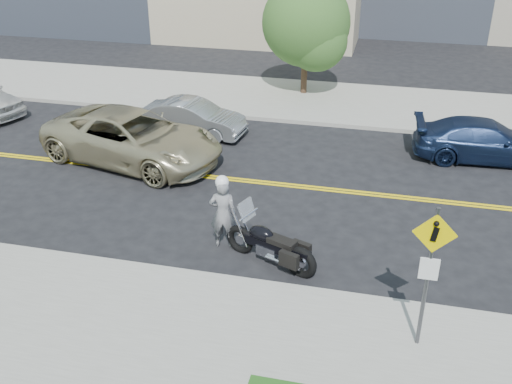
{
  "coord_description": "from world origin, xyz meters",
  "views": [
    {
      "loc": [
        3.21,
        -15.71,
        8.17
      ],
      "look_at": [
        0.17,
        -2.86,
        1.2
      ],
      "focal_mm": 42.0,
      "sensor_mm": 36.0,
      "label": 1
    }
  ],
  "objects_px": {
    "parked_car_blue": "(485,140)",
    "pedestrian_sign": "(429,266)",
    "suv": "(133,138)",
    "motorcycle": "(271,237)",
    "parked_car_silver": "(193,118)",
    "motorcyclist": "(223,212)"
  },
  "relations": [
    {
      "from": "motorcycle",
      "to": "motorcyclist",
      "type": "bearing_deg",
      "value": -178.97
    },
    {
      "from": "suv",
      "to": "parked_car_silver",
      "type": "relative_size",
      "value": 1.58
    },
    {
      "from": "suv",
      "to": "motorcycle",
      "type": "bearing_deg",
      "value": -116.61
    },
    {
      "from": "pedestrian_sign",
      "to": "suv",
      "type": "xyz_separation_m",
      "value": [
        -8.88,
        6.87,
        -1.14
      ]
    },
    {
      "from": "suv",
      "to": "parked_car_silver",
      "type": "distance_m",
      "value": 2.88
    },
    {
      "from": "parked_car_silver",
      "to": "motorcyclist",
      "type": "bearing_deg",
      "value": -148.99
    },
    {
      "from": "parked_car_blue",
      "to": "motorcycle",
      "type": "bearing_deg",
      "value": 139.38
    },
    {
      "from": "pedestrian_sign",
      "to": "parked_car_blue",
      "type": "height_order",
      "value": "pedestrian_sign"
    },
    {
      "from": "pedestrian_sign",
      "to": "parked_car_blue",
      "type": "xyz_separation_m",
      "value": [
        2.09,
        9.63,
        -1.31
      ]
    },
    {
      "from": "motorcycle",
      "to": "pedestrian_sign",
      "type": "bearing_deg",
      "value": -11.44
    },
    {
      "from": "motorcycle",
      "to": "parked_car_silver",
      "type": "xyz_separation_m",
      "value": [
        -4.37,
        7.3,
        -0.12
      ]
    },
    {
      "from": "pedestrian_sign",
      "to": "motorcycle",
      "type": "bearing_deg",
      "value": 146.85
    },
    {
      "from": "parked_car_silver",
      "to": "motorcycle",
      "type": "bearing_deg",
      "value": -142.38
    },
    {
      "from": "motorcyclist",
      "to": "motorcycle",
      "type": "bearing_deg",
      "value": 150.29
    },
    {
      "from": "motorcyclist",
      "to": "suv",
      "type": "height_order",
      "value": "motorcyclist"
    },
    {
      "from": "parked_car_silver",
      "to": "parked_car_blue",
      "type": "relative_size",
      "value": 0.83
    },
    {
      "from": "parked_car_silver",
      "to": "pedestrian_sign",
      "type": "bearing_deg",
      "value": -134.08
    },
    {
      "from": "motorcycle",
      "to": "parked_car_silver",
      "type": "height_order",
      "value": "motorcycle"
    },
    {
      "from": "suv",
      "to": "parked_car_blue",
      "type": "distance_m",
      "value": 11.31
    },
    {
      "from": "motorcyclist",
      "to": "suv",
      "type": "xyz_separation_m",
      "value": [
        -4.2,
        4.17,
        -0.15
      ]
    },
    {
      "from": "motorcycle",
      "to": "parked_car_blue",
      "type": "xyz_separation_m",
      "value": [
        5.47,
        7.41,
        -0.08
      ]
    },
    {
      "from": "parked_car_blue",
      "to": "pedestrian_sign",
      "type": "bearing_deg",
      "value": 163.59
    }
  ]
}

